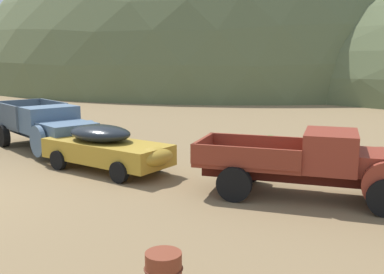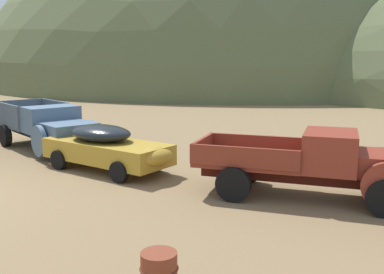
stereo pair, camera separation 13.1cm
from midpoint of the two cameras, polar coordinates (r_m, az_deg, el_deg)
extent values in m
ellipsoid|color=#56603D|center=(74.46, 4.47, 7.13)|extent=(74.17, 76.55, 48.69)
cube|color=#262D39|center=(19.77, -18.49, 0.33)|extent=(5.84, 2.69, 0.36)
cube|color=slate|center=(17.76, -15.92, 0.90)|extent=(2.29, 2.28, 0.55)
cube|color=#B7B2A8|center=(17.01, -14.69, 0.47)|extent=(0.45, 1.22, 0.44)
cylinder|color=slate|center=(17.63, -19.38, -0.53)|extent=(1.20, 0.53, 1.20)
cylinder|color=slate|center=(18.51, -13.17, 0.27)|extent=(1.20, 0.53, 1.20)
cube|color=slate|center=(19.17, -17.98, 2.20)|extent=(1.90, 2.39, 1.05)
cube|color=black|center=(18.59, -17.28, 2.66)|extent=(0.57, 1.71, 0.59)
cube|color=#4D5B67|center=(21.19, -20.18, 1.52)|extent=(3.44, 2.95, 0.12)
cube|color=#4D5B67|center=(20.77, -23.08, 2.66)|extent=(2.83, 0.96, 0.95)
cube|color=#4D5B67|center=(21.53, -17.56, 3.23)|extent=(2.83, 0.96, 0.95)
cube|color=#4D5B67|center=(22.44, -21.55, 3.26)|extent=(0.74, 2.11, 0.95)
cylinder|color=black|center=(18.58, -12.98, -0.57)|extent=(1.00, 0.55, 0.96)
cylinder|color=black|center=(21.12, -23.22, 0.13)|extent=(1.00, 0.55, 0.96)
cylinder|color=black|center=(21.90, -17.57, 0.81)|extent=(1.00, 0.55, 0.96)
cube|color=#B28928|center=(15.58, -11.16, -1.79)|extent=(4.79, 2.06, 0.68)
ellipsoid|color=black|center=(15.67, -11.95, 0.49)|extent=(2.52, 1.72, 0.57)
ellipsoid|color=#B28928|center=(14.14, -5.19, -2.56)|extent=(1.11, 1.50, 0.61)
cylinder|color=black|center=(14.02, -9.62, -4.49)|extent=(0.69, 0.24, 0.68)
cylinder|color=black|center=(15.32, -4.87, -3.13)|extent=(0.69, 0.24, 0.68)
cylinder|color=black|center=(16.15, -17.04, -2.86)|extent=(0.69, 0.24, 0.68)
cylinder|color=black|center=(17.29, -12.33, -1.80)|extent=(0.69, 0.24, 0.68)
cube|color=#42140D|center=(12.77, 14.41, -4.64)|extent=(5.96, 2.29, 0.36)
cylinder|color=maroon|center=(13.71, 22.79, -3.68)|extent=(1.21, 0.46, 1.20)
cube|color=maroon|center=(12.59, 17.10, -1.68)|extent=(1.77, 2.13, 1.05)
cube|color=black|center=(12.56, 19.96, -0.89)|extent=(0.42, 1.55, 0.59)
cube|color=maroon|center=(12.90, 7.26, -3.14)|extent=(3.37, 2.60, 0.12)
cube|color=maroon|center=(11.90, 6.40, -2.60)|extent=(2.93, 0.81, 0.55)
cube|color=maroon|center=(13.77, 8.06, -0.90)|extent=(2.93, 0.81, 0.55)
cube|color=maroon|center=(13.16, 1.16, -1.30)|extent=(0.56, 1.91, 0.55)
cylinder|color=black|center=(13.83, 22.70, -4.75)|extent=(1.00, 0.50, 0.96)
cylinder|color=black|center=(12.10, 5.13, -6.06)|extent=(1.00, 0.50, 0.96)
cylinder|color=black|center=(14.01, 7.01, -3.84)|extent=(1.00, 0.50, 0.96)
torus|color=#552315|center=(7.23, -4.22, -16.49)|extent=(0.62, 0.62, 0.03)
ellipsoid|color=#3D702D|center=(18.33, 9.61, -1.51)|extent=(0.89, 0.80, 0.70)
ellipsoid|color=#3D702D|center=(18.17, 10.75, -1.57)|extent=(1.04, 0.93, 0.79)
ellipsoid|color=#3D702D|center=(18.13, 9.77, -1.36)|extent=(1.09, 0.98, 1.02)
camera|label=1|loc=(0.07, -90.26, -0.05)|focal=41.51mm
camera|label=2|loc=(0.07, 89.74, 0.05)|focal=41.51mm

